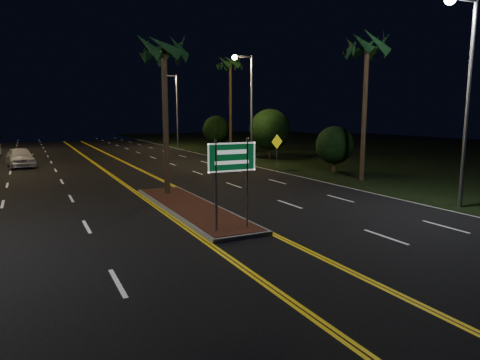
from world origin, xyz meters
TOP-DOWN VIEW (x-y plane):
  - ground at (0.00, 0.00)m, footprint 120.00×120.00m
  - grass_right at (30.00, 25.00)m, footprint 40.00×110.00m
  - median_island at (0.00, 7.00)m, footprint 2.25×10.25m
  - highway_sign at (0.00, 2.80)m, footprint 1.80×0.08m
  - streetlight_right_near at (10.61, 2.00)m, footprint 1.91×0.44m
  - streetlight_right_mid at (10.61, 22.00)m, footprint 1.91×0.44m
  - streetlight_right_far at (10.61, 42.00)m, footprint 1.91×0.44m
  - palm_median at (0.00, 10.50)m, footprint 2.40×2.40m
  - palm_right_near at (12.50, 10.00)m, footprint 2.40×2.40m
  - palm_right_far at (12.80, 30.00)m, footprint 2.40×2.40m
  - shrub_near at (13.50, 14.00)m, footprint 2.70×2.70m
  - shrub_mid at (14.00, 24.00)m, footprint 3.78×3.78m
  - shrub_far at (13.80, 36.00)m, footprint 3.24×3.24m
  - car_near at (-6.83, 27.54)m, footprint 2.99×5.68m
  - warning_sign at (10.80, 17.49)m, footprint 1.08×0.27m

SIDE VIEW (x-z plane):
  - ground at x=0.00m, z-range 0.00..0.00m
  - grass_right at x=30.00m, z-range 0.00..0.01m
  - median_island at x=0.00m, z-range 0.00..0.17m
  - car_near at x=-6.83m, z-range 0.00..1.81m
  - warning_sign at x=10.80m, z-range 0.41..3.03m
  - shrub_near at x=13.50m, z-range 0.30..3.60m
  - shrub_far at x=13.80m, z-range 0.36..4.32m
  - highway_sign at x=0.00m, z-range 0.80..4.00m
  - shrub_mid at x=14.00m, z-range 0.42..5.04m
  - streetlight_right_near at x=10.61m, z-range 1.16..10.16m
  - streetlight_right_mid at x=10.61m, z-range 1.16..10.16m
  - streetlight_right_far at x=10.61m, z-range 1.16..10.16m
  - palm_median at x=0.00m, z-range 3.13..11.43m
  - palm_right_near at x=12.50m, z-range 3.56..12.86m
  - palm_right_far at x=12.80m, z-range 3.99..14.29m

